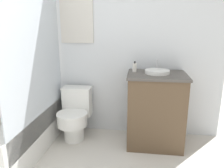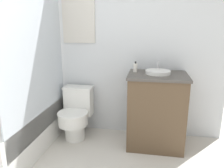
{
  "view_description": "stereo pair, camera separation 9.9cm",
  "coord_description": "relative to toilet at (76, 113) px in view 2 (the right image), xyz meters",
  "views": [
    {
      "loc": [
        0.61,
        -0.83,
        1.42
      ],
      "look_at": [
        0.29,
        1.53,
        0.79
      ],
      "focal_mm": 35.0,
      "sensor_mm": 36.0,
      "label": 1
    },
    {
      "loc": [
        0.71,
        -0.81,
        1.42
      ],
      "look_at": [
        0.29,
        1.53,
        0.79
      ],
      "focal_mm": 35.0,
      "sensor_mm": 36.0,
      "label": 2
    }
  ],
  "objects": [
    {
      "name": "vanity",
      "position": [
        1.01,
        -0.02,
        0.12
      ],
      "size": [
        0.68,
        0.54,
        0.89
      ],
      "color": "brown",
      "rests_on": "ground_plane"
    },
    {
      "name": "wall_back",
      "position": [
        0.21,
        0.3,
        0.93
      ],
      "size": [
        3.29,
        0.07,
        2.5
      ],
      "color": "silver",
      "rests_on": "ground_plane"
    },
    {
      "name": "soap_bottle",
      "position": [
        0.75,
        0.06,
        0.61
      ],
      "size": [
        0.05,
        0.05,
        0.13
      ],
      "color": "silver",
      "rests_on": "vanity"
    },
    {
      "name": "shower_area",
      "position": [
        -0.57,
        -0.43,
        -0.03
      ],
      "size": [
        0.7,
        1.4,
        1.98
      ],
      "color": "white",
      "rests_on": "ground_plane"
    },
    {
      "name": "toilet",
      "position": [
        0.0,
        0.0,
        0.0
      ],
      "size": [
        0.38,
        0.53,
        0.65
      ],
      "color": "white",
      "rests_on": "ground_plane"
    },
    {
      "name": "sink",
      "position": [
        1.01,
        0.01,
        0.58
      ],
      "size": [
        0.29,
        0.32,
        0.13
      ],
      "color": "white",
      "rests_on": "vanity"
    }
  ]
}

